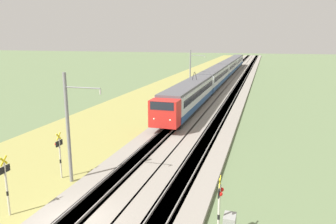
{
  "coord_description": "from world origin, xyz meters",
  "views": [
    {
      "loc": [
        -12.85,
        -8.98,
        9.3
      ],
      "look_at": [
        17.39,
        0.0,
        2.16
      ],
      "focal_mm": 35.0,
      "sensor_mm": 36.0,
      "label": 1
    }
  ],
  "objects_px": {
    "crossing_signal_near": "(6,181)",
    "catenary_mast_mid": "(190,72)",
    "crossing_signal_far": "(219,203)",
    "crossing_signal_aux": "(60,151)",
    "catenary_mast_near": "(69,128)",
    "passenger_train": "(222,71)"
  },
  "relations": [
    {
      "from": "crossing_signal_near",
      "to": "crossing_signal_far",
      "type": "xyz_separation_m",
      "value": [
        0.95,
        -10.94,
        -0.1
      ]
    },
    {
      "from": "passenger_train",
      "to": "catenary_mast_mid",
      "type": "xyz_separation_m",
      "value": [
        -19.62,
        2.7,
        1.57
      ]
    },
    {
      "from": "crossing_signal_far",
      "to": "crossing_signal_aux",
      "type": "height_order",
      "value": "crossing_signal_far"
    },
    {
      "from": "crossing_signal_far",
      "to": "catenary_mast_near",
      "type": "distance_m",
      "value": 10.86
    },
    {
      "from": "crossing_signal_near",
      "to": "crossing_signal_aux",
      "type": "height_order",
      "value": "crossing_signal_near"
    },
    {
      "from": "passenger_train",
      "to": "catenary_mast_near",
      "type": "bearing_deg",
      "value": -2.83
    },
    {
      "from": "passenger_train",
      "to": "crossing_signal_far",
      "type": "height_order",
      "value": "passenger_train"
    },
    {
      "from": "crossing_signal_near",
      "to": "catenary_mast_mid",
      "type": "bearing_deg",
      "value": -91.26
    },
    {
      "from": "crossing_signal_near",
      "to": "catenary_mast_near",
      "type": "bearing_deg",
      "value": -100.7
    },
    {
      "from": "crossing_signal_far",
      "to": "crossing_signal_aux",
      "type": "distance_m",
      "value": 11.77
    },
    {
      "from": "passenger_train",
      "to": "crossing_signal_near",
      "type": "bearing_deg",
      "value": -3.46
    },
    {
      "from": "crossing_signal_aux",
      "to": "catenary_mast_mid",
      "type": "relative_size",
      "value": 0.44
    },
    {
      "from": "passenger_train",
      "to": "crossing_signal_far",
      "type": "distance_m",
      "value": 58.66
    },
    {
      "from": "crossing_signal_far",
      "to": "crossing_signal_near",
      "type": "bearing_deg",
      "value": -175.03
    },
    {
      "from": "passenger_train",
      "to": "crossing_signal_aux",
      "type": "height_order",
      "value": "passenger_train"
    },
    {
      "from": "crossing_signal_near",
      "to": "catenary_mast_near",
      "type": "xyz_separation_m",
      "value": [
        4.62,
        -0.87,
        1.68
      ]
    },
    {
      "from": "passenger_train",
      "to": "catenary_mast_mid",
      "type": "distance_m",
      "value": 19.87
    },
    {
      "from": "crossing_signal_near",
      "to": "catenary_mast_mid",
      "type": "height_order",
      "value": "catenary_mast_mid"
    },
    {
      "from": "crossing_signal_aux",
      "to": "crossing_signal_far",
      "type": "bearing_deg",
      "value": 160.39
    },
    {
      "from": "catenary_mast_mid",
      "to": "crossing_signal_far",
      "type": "bearing_deg",
      "value": -165.38
    },
    {
      "from": "crossing_signal_aux",
      "to": "catenary_mast_near",
      "type": "xyz_separation_m",
      "value": [
        -0.28,
        -1.02,
        1.77
      ]
    },
    {
      "from": "crossing_signal_far",
      "to": "crossing_signal_aux",
      "type": "xyz_separation_m",
      "value": [
        3.95,
        11.09,
        -0.0
      ]
    }
  ]
}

